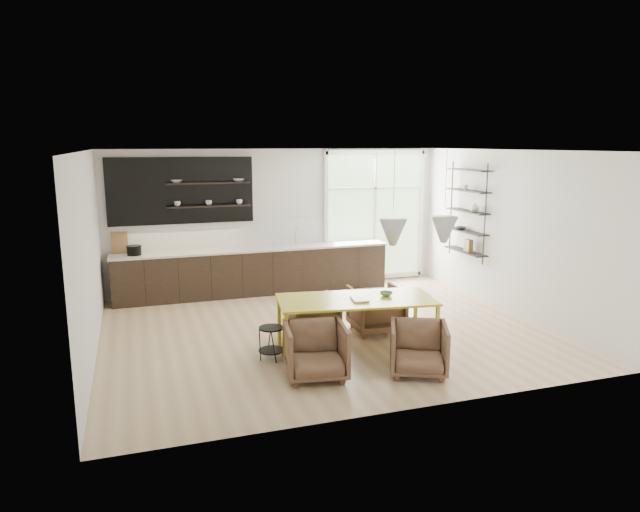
{
  "coord_description": "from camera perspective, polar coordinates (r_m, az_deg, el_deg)",
  "views": [
    {
      "loc": [
        -2.87,
        -8.46,
        3.01
      ],
      "look_at": [
        0.12,
        0.6,
        1.12
      ],
      "focal_mm": 32.0,
      "sensor_mm": 36.0,
      "label": 1
    }
  ],
  "objects": [
    {
      "name": "dining_table",
      "position": [
        8.25,
        3.62,
        -4.64
      ],
      "size": [
        2.36,
        1.31,
        0.82
      ],
      "rotation": [
        0.0,
        0.0,
        -0.14
      ],
      "color": "gold",
      "rests_on": "ground"
    },
    {
      "name": "armchair_back_right",
      "position": [
        9.31,
        5.64,
        -5.31
      ],
      "size": [
        0.83,
        0.85,
        0.74
      ],
      "primitive_type": "imported",
      "rotation": [
        0.0,
        0.0,
        3.09
      ],
      "color": "brown",
      "rests_on": "ground"
    },
    {
      "name": "right_shelving",
      "position": [
        11.55,
        14.57,
        4.1
      ],
      "size": [
        0.26,
        1.22,
        1.9
      ],
      "color": "black",
      "rests_on": "ground"
    },
    {
      "name": "kitchen_run",
      "position": [
        11.61,
        -7.07,
        -0.86
      ],
      "size": [
        5.54,
        0.69,
        2.75
      ],
      "color": "black",
      "rests_on": "ground"
    },
    {
      "name": "armchair_front_left",
      "position": [
        7.5,
        -0.45,
        -9.45
      ],
      "size": [
        0.89,
        0.91,
        0.73
      ],
      "primitive_type": "imported",
      "rotation": [
        0.0,
        0.0,
        -0.15
      ],
      "color": "brown",
      "rests_on": "ground"
    },
    {
      "name": "table_bowl",
      "position": [
        8.41,
        6.64,
        -3.78
      ],
      "size": [
        0.24,
        0.24,
        0.06
      ],
      "primitive_type": "imported",
      "rotation": [
        0.0,
        0.0,
        -0.35
      ],
      "color": "#54875F",
      "rests_on": "dining_table"
    },
    {
      "name": "room",
      "position": [
        10.28,
        1.58,
        2.55
      ],
      "size": [
        7.02,
        6.01,
        2.91
      ],
      "color": "#D9BB8D",
      "rests_on": "ground"
    },
    {
      "name": "armchair_front_right",
      "position": [
        7.74,
        9.84,
        -9.12
      ],
      "size": [
        0.98,
        0.99,
        0.69
      ],
      "primitive_type": "imported",
      "rotation": [
        0.0,
        0.0,
        -0.43
      ],
      "color": "brown",
      "rests_on": "ground"
    },
    {
      "name": "wire_stool",
      "position": [
        8.14,
        -4.88,
        -8.23
      ],
      "size": [
        0.37,
        0.37,
        0.47
      ],
      "rotation": [
        0.0,
        0.0,
        -0.05
      ],
      "color": "black",
      "rests_on": "ground"
    },
    {
      "name": "armchair_back_left",
      "position": [
        8.97,
        -0.76,
        -6.08
      ],
      "size": [
        0.74,
        0.76,
        0.68
      ],
      "primitive_type": "imported",
      "rotation": [
        0.0,
        0.0,
        3.13
      ],
      "color": "brown",
      "rests_on": "ground"
    },
    {
      "name": "table_book",
      "position": [
        8.12,
        3.2,
        -4.36
      ],
      "size": [
        0.28,
        0.35,
        0.03
      ],
      "primitive_type": "imported",
      "rotation": [
        0.0,
        0.0,
        -0.16
      ],
      "color": "white",
      "rests_on": "dining_table"
    }
  ]
}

